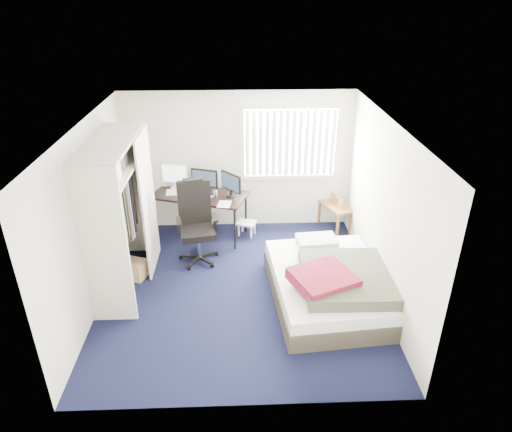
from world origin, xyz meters
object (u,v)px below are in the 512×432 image
Objects in this scene: desk at (200,192)px; office_chair at (197,230)px; nightstand at (335,208)px; bed at (330,284)px.

desk is 1.31× the size of office_chair.
office_chair is (-0.01, -0.82, -0.30)m from desk.
office_chair is 2.61m from nightstand.
office_chair is 1.70× the size of nightstand.
nightstand is at bearing 77.34° from bed.
desk is 2.88m from bed.
office_chair is 2.33m from bed.
office_chair reaches higher than nightstand.
desk reaches higher than bed.
nightstand is 2.21m from bed.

